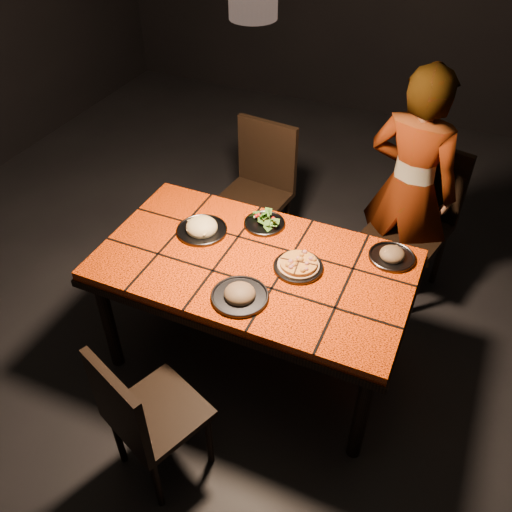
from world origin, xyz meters
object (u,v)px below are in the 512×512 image
at_px(dining_table, 254,273).
at_px(chair_far_right, 418,212).
at_px(diner, 410,189).
at_px(plate_pasta, 202,228).
at_px(chair_near, 142,414).
at_px(chair_far_left, 259,183).
at_px(plate_pizza, 298,266).

distance_m(dining_table, chair_far_right, 1.24).
xyz_separation_m(diner, plate_pasta, (-0.96, -0.85, 0.00)).
height_order(chair_near, diner, diner).
distance_m(dining_table, chair_far_left, 1.05).
relative_size(chair_far_right, plate_pasta, 3.54).
relative_size(chair_far_left, plate_pasta, 3.45).
relative_size(chair_near, chair_far_left, 0.89).
bearing_deg(diner, chair_near, 79.09).
relative_size(chair_near, plate_pizza, 3.37).
distance_m(chair_far_left, diner, 1.01).
relative_size(chair_far_left, plate_pizza, 3.79).
bearing_deg(chair_near, chair_far_right, -91.59).
xyz_separation_m(dining_table, chair_far_right, (0.66, 1.05, -0.11)).
xyz_separation_m(dining_table, diner, (0.59, 0.96, 0.10)).
height_order(chair_far_left, diner, diner).
xyz_separation_m(chair_far_left, plate_pizza, (0.62, -0.93, 0.22)).
bearing_deg(plate_pizza, dining_table, -169.67).
xyz_separation_m(dining_table, plate_pasta, (-0.36, 0.11, 0.10)).
height_order(chair_near, chair_far_right, chair_far_right).
bearing_deg(chair_far_left, plate_pasta, -82.03).
height_order(dining_table, chair_near, chair_near).
height_order(dining_table, diner, diner).
distance_m(chair_near, plate_pasta, 1.04).
bearing_deg(plate_pizza, chair_near, -112.84).
bearing_deg(dining_table, chair_far_right, 57.60).
bearing_deg(chair_far_left, plate_pizza, -50.49).
bearing_deg(chair_far_left, diner, 5.16).
xyz_separation_m(chair_near, plate_pasta, (-0.21, 0.98, 0.29)).
bearing_deg(plate_pasta, diner, 41.57).
bearing_deg(plate_pizza, plate_pasta, 173.19).
height_order(chair_near, plate_pizza, chair_near).
distance_m(chair_far_right, plate_pasta, 1.40).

